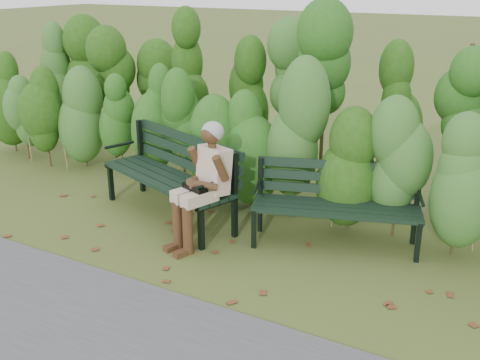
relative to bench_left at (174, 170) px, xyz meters
The scene contains 6 objects.
ground 1.39m from the bench_left, 29.59° to the right, with size 80.00×80.00×0.00m, color #4C5A28.
hedge_band 1.78m from the bench_left, 48.79° to the left, with size 11.04×1.67×2.42m.
leaf_litter 1.14m from the bench_left, 45.26° to the right, with size 4.97×2.21×0.01m.
bench_left is the anchor object (origin of this frame).
bench_right 2.06m from the bench_left, ahead, with size 1.94×1.14×0.92m.
seated_woman 0.91m from the bench_left, 32.56° to the right, with size 0.60×0.84×1.40m.
Camera 1 is at (2.82, -4.75, 2.90)m, focal length 42.00 mm.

